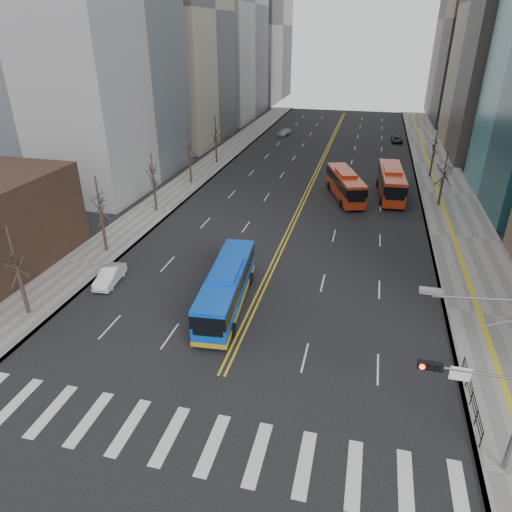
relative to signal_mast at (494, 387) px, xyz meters
The scene contains 15 objects.
ground 14.73m from the signal_mast, behind, with size 220.00×220.00×0.00m, color black.
sidewalk_right 43.43m from the signal_mast, 85.04° to the left, with size 7.00×130.00×0.15m, color slate.
sidewalk_left 52.80m from the signal_mast, 125.14° to the left, with size 5.00×130.00×0.15m, color slate.
crosswalk 14.73m from the signal_mast, behind, with size 26.70×4.00×0.01m.
centerline 54.98m from the signal_mast, 104.56° to the left, with size 0.55×100.00×0.01m.
signal_mast is the anchor object (origin of this frame).
pedestrian_railing 5.71m from the signal_mast, 82.40° to the left, with size 0.06×6.06×1.02m.
street_trees 38.71m from the signal_mast, 122.76° to the left, with size 35.20×47.20×7.60m.
blue_bus 19.25m from the signal_mast, 146.02° to the left, with size 3.44×11.55×3.33m.
red_bus_near 39.23m from the signal_mast, 103.23° to the left, with size 5.69×10.93×3.40m.
red_bus_far 40.50m from the signal_mast, 94.86° to the left, with size 3.40×11.54×3.61m.
car_white 29.04m from the signal_mast, 156.09° to the left, with size 1.40×4.01×1.32m, color silver.
car_dark_mid 41.87m from the signal_mast, 93.96° to the left, with size 1.46×3.62×1.23m, color black.
car_silver 76.71m from the signal_mast, 107.76° to the left, with size 1.68×4.14×1.20m, color #A8A7AD.
car_dark_far 72.34m from the signal_mast, 91.42° to the left, with size 1.89×4.10×1.14m, color black.
Camera 1 is at (7.34, -15.49, 19.01)m, focal length 32.00 mm.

